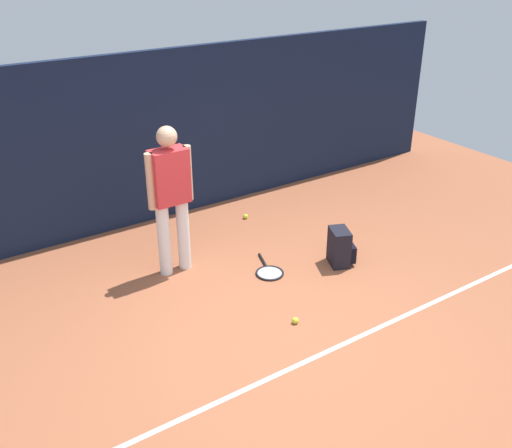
% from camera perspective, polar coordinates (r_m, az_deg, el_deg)
% --- Properties ---
extents(ground_plane, '(12.00, 12.00, 0.00)m').
position_cam_1_polar(ground_plane, '(5.71, 2.26, -10.53)').
color(ground_plane, '#9E5638').
extents(back_fence, '(10.00, 0.10, 2.21)m').
position_cam_1_polar(back_fence, '(7.57, -11.10, 8.04)').
color(back_fence, '#141E38').
rests_on(back_fence, ground).
extents(court_line, '(9.00, 0.05, 0.00)m').
position_cam_1_polar(court_line, '(5.41, 5.39, -13.09)').
color(court_line, white).
rests_on(court_line, ground).
extents(tennis_player, '(0.53, 0.22, 1.70)m').
position_cam_1_polar(tennis_player, '(6.29, -8.39, 3.10)').
color(tennis_player, white).
rests_on(tennis_player, ground).
extents(tennis_racket, '(0.41, 0.64, 0.03)m').
position_cam_1_polar(tennis_racket, '(6.61, 1.28, -4.72)').
color(tennis_racket, black).
rests_on(tennis_racket, ground).
extents(backpack, '(0.36, 0.35, 0.44)m').
position_cam_1_polar(backpack, '(6.76, 8.29, -2.31)').
color(backpack, black).
rests_on(backpack, ground).
extents(tennis_ball_near_player, '(0.07, 0.07, 0.07)m').
position_cam_1_polar(tennis_ball_near_player, '(5.81, 3.88, -9.44)').
color(tennis_ball_near_player, '#CCE033').
rests_on(tennis_ball_near_player, ground).
extents(tennis_ball_by_fence, '(0.07, 0.07, 0.07)m').
position_cam_1_polar(tennis_ball_by_fence, '(7.84, -1.03, 0.76)').
color(tennis_ball_by_fence, '#CCE033').
rests_on(tennis_ball_by_fence, ground).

